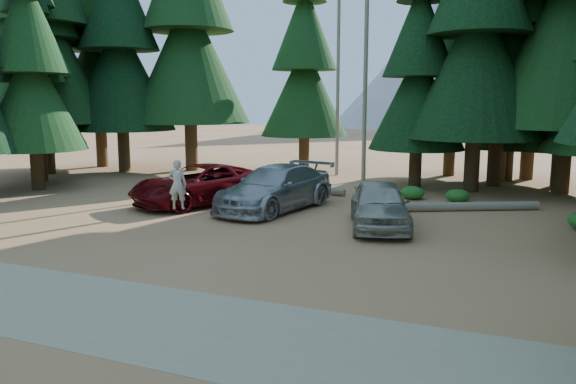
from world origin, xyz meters
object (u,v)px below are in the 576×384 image
(silver_minivan_center, at_px, (275,188))
(frisbee_player, at_px, (178,184))
(log_left, at_px, (302,189))
(log_mid, at_px, (377,190))
(silver_minivan_right, at_px, (379,204))
(red_pickup, at_px, (200,184))
(log_right, at_px, (471,206))

(silver_minivan_center, height_order, frisbee_player, frisbee_player)
(log_left, xyz_separation_m, log_mid, (3.34, 1.15, -0.04))
(frisbee_player, distance_m, log_left, 8.75)
(silver_minivan_center, distance_m, silver_minivan_right, 4.84)
(frisbee_player, bearing_deg, silver_minivan_right, -178.74)
(silver_minivan_right, bearing_deg, log_mid, 86.79)
(red_pickup, bearing_deg, log_mid, 67.46)
(frisbee_player, relative_size, log_right, 0.31)
(log_left, bearing_deg, log_mid, 28.60)
(silver_minivan_center, bearing_deg, silver_minivan_right, -8.29)
(red_pickup, xyz_separation_m, silver_minivan_center, (3.40, 0.09, 0.04))
(log_mid, bearing_deg, log_left, -127.59)
(silver_minivan_center, xyz_separation_m, log_right, (7.24, 2.74, -0.70))
(log_right, bearing_deg, log_mid, 120.52)
(silver_minivan_right, xyz_separation_m, frisbee_player, (-6.41, -2.51, 0.68))
(frisbee_player, bearing_deg, silver_minivan_center, -134.24)
(log_mid, bearing_deg, frisbee_player, -81.99)
(red_pickup, xyz_separation_m, log_mid, (6.18, 5.69, -0.71))
(frisbee_player, bearing_deg, log_mid, -135.56)
(silver_minivan_right, xyz_separation_m, log_right, (2.67, 4.33, -0.63))
(silver_minivan_center, bearing_deg, frisbee_player, -103.24)
(silver_minivan_center, xyz_separation_m, log_left, (-0.56, 4.45, -0.72))
(log_mid, xyz_separation_m, log_right, (4.47, -2.86, 0.05))
(silver_minivan_center, relative_size, log_right, 1.11)
(log_left, height_order, log_right, log_right)
(frisbee_player, distance_m, log_mid, 10.83)
(frisbee_player, bearing_deg, red_pickup, -88.77)
(log_left, height_order, log_mid, log_left)
(red_pickup, bearing_deg, log_left, 82.79)
(red_pickup, distance_m, log_mid, 8.43)
(silver_minivan_right, xyz_separation_m, log_mid, (-1.80, 7.19, -0.68))
(frisbee_player, xyz_separation_m, log_right, (9.08, 6.84, -1.31))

